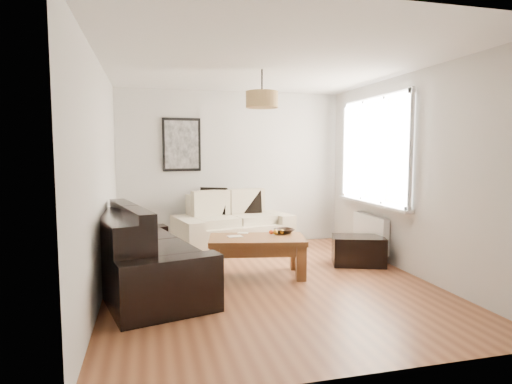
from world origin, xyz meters
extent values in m
plane|color=brown|center=(0.00, 0.00, 0.00)|extent=(4.50, 4.50, 0.00)
cube|color=white|center=(1.82, 0.80, 0.38)|extent=(0.10, 0.90, 0.52)
cylinder|color=tan|center=(0.00, 0.30, 2.23)|extent=(0.40, 0.40, 0.20)
cube|color=black|center=(1.45, 0.46, 0.20)|extent=(0.82, 0.66, 0.40)
cube|color=black|center=(-0.36, 2.00, 0.77)|extent=(0.46, 0.31, 0.44)
cube|color=black|center=(0.25, 2.00, 0.74)|extent=(0.38, 0.14, 0.38)
imported|color=black|center=(0.36, 0.47, 0.53)|extent=(0.31, 0.31, 0.06)
sphere|color=orange|center=(0.21, 0.39, 0.54)|extent=(0.08, 0.08, 0.07)
sphere|color=orange|center=(0.30, 0.39, 0.54)|extent=(0.06, 0.06, 0.06)
sphere|color=#DB4412|center=(0.15, 0.40, 0.54)|extent=(0.07, 0.07, 0.06)
cube|color=silver|center=(-0.33, 0.43, 0.50)|extent=(0.20, 0.15, 0.01)
camera|label=1|loc=(-1.38, -4.86, 1.59)|focal=29.78mm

